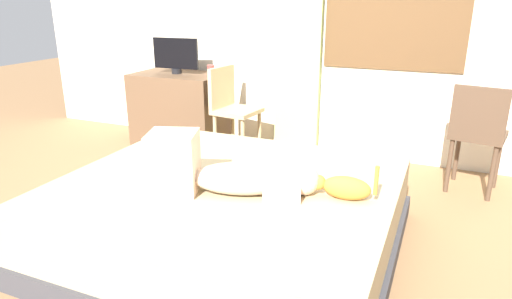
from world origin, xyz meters
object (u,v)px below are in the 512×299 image
object	(u,v)px
bed	(228,215)
cat	(343,187)
desk	(180,109)
cup	(211,70)
tv_monitor	(176,55)
chair_by_desk	(231,105)
person_lying	(225,173)
chair_spare	(478,131)

from	to	relation	value
bed	cat	distance (m)	0.74
desk	cup	bearing A→B (deg)	10.58
desk	cat	bearing A→B (deg)	-38.13
desk	tv_monitor	bearing A→B (deg)	180.00
cat	desk	bearing A→B (deg)	141.87
cup	desk	bearing A→B (deg)	-169.42
desk	chair_by_desk	bearing A→B (deg)	-12.55
desk	cup	distance (m)	0.55
person_lying	chair_spare	distance (m)	2.09
desk	chair_by_desk	world-z (taller)	chair_by_desk
cat	chair_spare	world-z (taller)	chair_spare
cup	chair_spare	distance (m)	2.45
bed	person_lying	size ratio (longest dim) A/B	2.13
tv_monitor	chair_spare	distance (m)	2.81
bed	chair_by_desk	bearing A→B (deg)	115.53
person_lying	cat	bearing A→B (deg)	15.43
desk	chair_by_desk	xyz separation A→B (m)	(0.66, -0.15, 0.14)
person_lying	desk	xyz separation A→B (m)	(-1.44, 1.79, -0.18)
chair_by_desk	cat	bearing A→B (deg)	-46.41
chair_by_desk	chair_spare	bearing A→B (deg)	-0.73
desk	chair_spare	bearing A→B (deg)	-3.60
person_lying	cup	bearing A→B (deg)	120.50
cat	tv_monitor	distance (m)	2.66
cat	person_lying	bearing A→B (deg)	-164.57
bed	cup	distance (m)	2.08
cat	chair_spare	distance (m)	1.60
tv_monitor	desk	bearing A→B (deg)	0.00
tv_monitor	cup	world-z (taller)	tv_monitor
tv_monitor	chair_by_desk	world-z (taller)	tv_monitor
person_lying	cup	xyz separation A→B (m)	(-1.09, 1.85, 0.24)
bed	chair_by_desk	world-z (taller)	chair_by_desk
cat	desk	xyz separation A→B (m)	(-2.06, 1.62, -0.13)
cat	tv_monitor	bearing A→B (deg)	142.04
cup	tv_monitor	bearing A→B (deg)	-169.79
bed	chair_spare	world-z (taller)	chair_spare
chair_spare	desk	bearing A→B (deg)	176.40
person_lying	tv_monitor	size ratio (longest dim) A/B	1.93
person_lying	cup	distance (m)	2.17
bed	tv_monitor	xyz separation A→B (m)	(-1.39, 1.65, 0.71)
person_lying	desk	distance (m)	2.30
chair_spare	cat	bearing A→B (deg)	-115.90
tv_monitor	chair_spare	bearing A→B (deg)	-3.59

